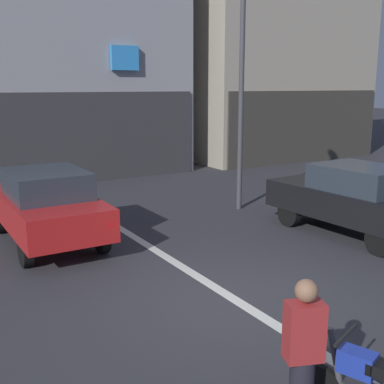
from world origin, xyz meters
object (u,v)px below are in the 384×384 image
(person_by_motorcycles, at_px, (303,359))
(car_red_crossing_near, at_px, (46,204))
(street_lamp, at_px, (242,57))
(car_black_parked_kerbside, at_px, (356,198))

(person_by_motorcycles, bearing_deg, car_red_crossing_near, 93.47)
(car_red_crossing_near, xyz_separation_m, street_lamp, (5.45, 0.28, 3.29))
(car_black_parked_kerbside, bearing_deg, car_red_crossing_near, 153.89)
(street_lamp, bearing_deg, car_red_crossing_near, -177.07)
(car_black_parked_kerbside, distance_m, person_by_motorcycles, 7.30)
(street_lamp, bearing_deg, car_black_parked_kerbside, -75.96)
(car_red_crossing_near, xyz_separation_m, person_by_motorcycles, (0.45, -7.47, -0.03))
(car_black_parked_kerbside, xyz_separation_m, person_by_motorcycles, (-5.84, -4.39, -0.03))
(person_by_motorcycles, bearing_deg, street_lamp, 57.18)
(car_red_crossing_near, distance_m, street_lamp, 6.37)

